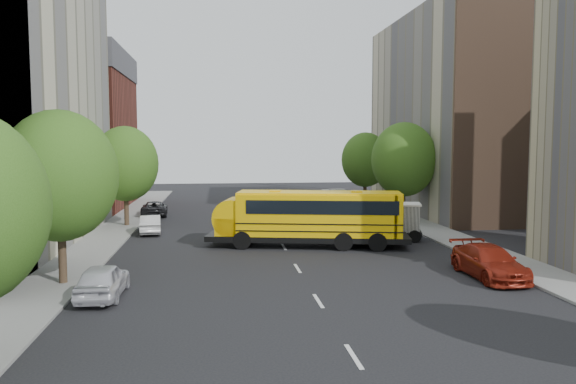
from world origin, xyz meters
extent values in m
plane|color=black|center=(0.00, 0.00, 0.00)|extent=(120.00, 120.00, 0.00)
cube|color=slate|center=(-11.50, 5.00, 0.06)|extent=(3.00, 80.00, 0.12)
cube|color=slate|center=(11.50, 5.00, 0.06)|extent=(3.00, 80.00, 0.12)
cube|color=silver|center=(0.00, 10.00, 0.01)|extent=(0.15, 64.00, 0.01)
cube|color=maroon|center=(-18.00, 28.00, 6.50)|extent=(10.00, 15.00, 13.00)
cube|color=#B9B090|center=(18.00, 20.00, 9.00)|extent=(10.00, 22.00, 18.00)
cube|color=brown|center=(18.00, 9.00, 9.00)|extent=(10.10, 0.30, 18.00)
cylinder|color=yellow|center=(28.00, 28.00, 17.50)|extent=(1.00, 1.00, 35.00)
cylinder|color=#38281C|center=(-11.00, -4.00, 1.44)|extent=(0.36, 0.36, 2.88)
ellipsoid|color=#2E5717|center=(-11.00, -4.00, 4.96)|extent=(5.12, 5.12, 5.89)
cylinder|color=#38281C|center=(-11.00, 14.00, 1.40)|extent=(0.36, 0.36, 2.81)
ellipsoid|color=#2E5717|center=(-11.00, 14.00, 4.84)|extent=(4.99, 4.99, 5.74)
cylinder|color=#38281C|center=(11.00, 14.00, 1.48)|extent=(0.36, 0.36, 2.95)
ellipsoid|color=#2E5717|center=(11.00, 14.00, 5.08)|extent=(5.25, 5.25, 6.04)
cylinder|color=#38281C|center=(11.00, 26.00, 1.37)|extent=(0.36, 0.36, 2.74)
ellipsoid|color=#2E5717|center=(11.00, 26.00, 4.71)|extent=(4.86, 4.86, 5.59)
cube|color=black|center=(1.48, 3.99, 0.61)|extent=(12.70, 5.25, 0.33)
cube|color=#FFC305|center=(2.24, 3.83, 2.05)|extent=(10.31, 4.70, 2.54)
cube|color=#FFC305|center=(-3.50, 5.01, 1.27)|extent=(2.46, 2.89, 1.11)
cube|color=black|center=(-2.36, 4.77, 2.60)|extent=(1.05, 2.60, 1.33)
cube|color=#FFC305|center=(2.24, 3.83, 3.34)|extent=(10.26, 4.49, 0.15)
cube|color=black|center=(2.46, 3.79, 2.60)|extent=(9.45, 4.59, 0.83)
cube|color=black|center=(2.24, 3.83, 1.16)|extent=(10.32, 4.77, 0.07)
cube|color=black|center=(2.24, 3.83, 1.60)|extent=(10.32, 4.77, 0.07)
cube|color=#FFC305|center=(7.17, 2.82, 2.05)|extent=(0.72, 2.74, 2.54)
cube|color=#FFC305|center=(-0.68, 4.43, 3.45)|extent=(0.78, 0.78, 0.11)
cube|color=#FFC305|center=(4.73, 3.32, 3.45)|extent=(0.78, 0.78, 0.11)
cylinder|color=#FFC305|center=(-3.50, 5.01, 1.82)|extent=(2.79, 2.96, 2.32)
cylinder|color=red|center=(-2.28, 3.23, 1.66)|extent=(0.55, 0.15, 0.55)
cylinder|color=black|center=(-3.02, 3.50, 0.55)|extent=(1.15, 0.55, 1.11)
cylinder|color=black|center=(-2.47, 6.21, 0.55)|extent=(1.15, 0.55, 1.11)
cylinder|color=black|center=(3.59, 2.14, 0.55)|extent=(1.15, 0.55, 1.11)
cylinder|color=black|center=(4.14, 4.85, 0.55)|extent=(1.15, 0.55, 1.11)
cylinder|color=black|center=(5.76, 1.70, 0.55)|extent=(1.15, 0.55, 1.11)
cylinder|color=black|center=(6.31, 4.41, 0.55)|extent=(1.15, 0.55, 1.11)
cube|color=black|center=(6.51, 6.02, 0.48)|extent=(6.05, 3.38, 0.29)
cube|color=white|center=(6.97, 5.89, 1.48)|extent=(4.73, 2.93, 1.72)
cube|color=white|center=(4.48, 6.58, 1.20)|extent=(1.78, 2.11, 1.15)
cube|color=silver|center=(6.97, 5.89, 2.39)|extent=(4.94, 3.07, 0.11)
cylinder|color=black|center=(4.22, 5.66, 0.40)|extent=(0.84, 0.45, 0.80)
cylinder|color=black|center=(4.73, 7.50, 0.40)|extent=(0.84, 0.45, 0.80)
cylinder|color=black|center=(6.44, 5.05, 0.40)|extent=(0.84, 0.45, 0.80)
cylinder|color=black|center=(6.95, 6.89, 0.40)|extent=(0.84, 0.45, 0.80)
cylinder|color=black|center=(8.47, 4.48, 0.40)|extent=(0.84, 0.45, 0.80)
cylinder|color=black|center=(8.98, 6.33, 0.40)|extent=(0.84, 0.45, 0.80)
imported|color=silver|center=(-8.80, -6.36, 0.73)|extent=(1.78, 4.29, 1.45)
imported|color=silver|center=(-8.80, 10.40, 0.66)|extent=(1.81, 4.14, 1.32)
imported|color=black|center=(-9.60, 20.31, 0.65)|extent=(2.47, 4.84, 1.31)
imported|color=maroon|center=(8.80, -5.07, 0.76)|extent=(2.16, 5.24, 1.52)
imported|color=#35425D|center=(9.14, 16.17, 0.66)|extent=(1.82, 3.97, 1.32)
imported|color=gray|center=(8.80, 28.69, 0.74)|extent=(1.74, 4.52, 1.47)
camera|label=1|loc=(-4.00, -30.00, 6.41)|focal=35.00mm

